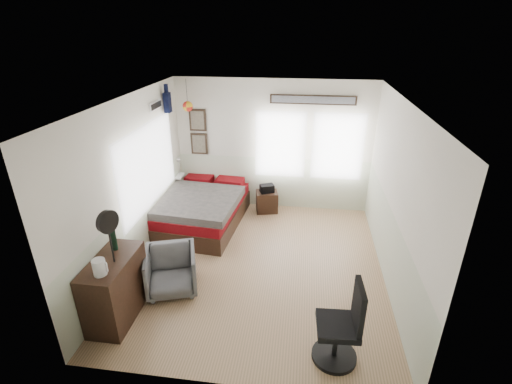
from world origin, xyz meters
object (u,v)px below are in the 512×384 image
task_chair (342,330)px  nightstand (267,202)px  armchair (171,271)px  dresser (116,288)px  bed (201,209)px

task_chair → nightstand: bearing=106.2°
armchair → nightstand: (1.12, 2.72, -0.11)m
nightstand → dresser: bearing=-128.2°
dresser → nightstand: dresser is taller
dresser → task_chair: (2.93, -0.33, -0.02)m
task_chair → armchair: bearing=155.4°
bed → task_chair: bearing=-44.6°
armchair → nightstand: size_ratio=1.66×
armchair → task_chair: (2.39, -0.95, 0.10)m
nightstand → task_chair: (1.27, -3.67, 0.21)m
dresser → task_chair: bearing=-6.4°
bed → task_chair: (2.49, -2.95, 0.11)m
armchair → nightstand: armchair is taller
bed → dresser: bearing=-94.4°
bed → nightstand: bearing=36.0°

